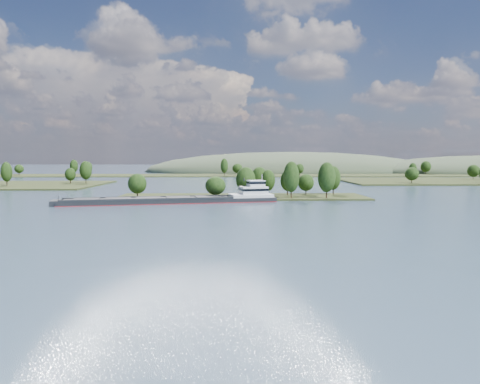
{
  "coord_description": "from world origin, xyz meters",
  "views": [
    {
      "loc": [
        -3.89,
        -9.47,
        16.53
      ],
      "look_at": [
        -1.61,
        130.0,
        6.0
      ],
      "focal_mm": 35.0,
      "sensor_mm": 36.0,
      "label": 1
    }
  ],
  "objects": [
    {
      "name": "ground",
      "position": [
        0.0,
        120.0,
        0.0
      ],
      "size": [
        1800.0,
        1800.0,
        0.0
      ],
      "primitive_type": "plane",
      "color": "#344859",
      "rests_on": "ground"
    },
    {
      "name": "tree_island",
      "position": [
        5.42,
        178.95,
        3.94
      ],
      "size": [
        100.0,
        30.59,
        15.46
      ],
      "color": "#262E14",
      "rests_on": "ground"
    },
    {
      "name": "back_shoreline",
      "position": [
        6.87,
        399.77,
        0.62
      ],
      "size": [
        900.0,
        60.0,
        15.81
      ],
      "color": "#262E14",
      "rests_on": "ground"
    },
    {
      "name": "hill_west",
      "position": [
        60.0,
        500.0,
        0.0
      ],
      "size": [
        320.0,
        160.0,
        44.0
      ],
      "primitive_type": "ellipsoid",
      "color": "#394630",
      "rests_on": "ground"
    },
    {
      "name": "cargo_barge",
      "position": [
        -21.36,
        158.75,
        1.34
      ],
      "size": [
        78.91,
        25.95,
        10.65
      ],
      "color": "black",
      "rests_on": "ground"
    }
  ]
}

